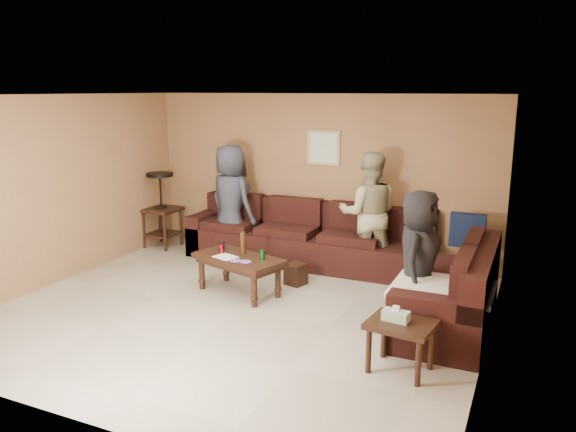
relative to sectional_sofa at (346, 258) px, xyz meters
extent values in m
plane|color=#ADA793|center=(-0.81, -1.52, -0.33)|extent=(5.50, 5.50, 0.00)
cube|color=silver|center=(-0.81, -1.52, 2.12)|extent=(5.50, 5.00, 0.10)
cube|color=#976E47|center=(-0.81, 0.98, 0.92)|extent=(5.50, 0.10, 2.50)
cube|color=#976E47|center=(-0.81, -4.02, 0.92)|extent=(5.50, 0.10, 2.50)
cube|color=#976E47|center=(-3.56, -1.52, 0.92)|extent=(0.10, 5.00, 2.50)
cube|color=#976E47|center=(1.94, -1.52, 0.92)|extent=(0.10, 5.00, 2.50)
cube|color=black|center=(-0.81, 0.53, -0.10)|extent=(3.70, 0.90, 0.45)
cube|color=black|center=(-0.81, 0.86, 0.35)|extent=(3.70, 0.24, 0.45)
cube|color=black|center=(-2.54, 0.53, -0.01)|extent=(0.24, 0.90, 0.63)
cube|color=black|center=(1.49, -0.92, -0.10)|extent=(0.90, 2.00, 0.45)
cube|color=black|center=(1.82, -0.92, 0.35)|extent=(0.24, 2.00, 0.45)
cube|color=black|center=(1.49, -1.80, -0.01)|extent=(0.90, 0.24, 0.63)
cube|color=#131D3C|center=(1.49, 0.53, 0.42)|extent=(0.45, 0.14, 0.45)
cube|color=white|center=(1.49, -1.37, 0.25)|extent=(1.00, 0.85, 0.04)
cube|color=black|center=(-1.11, -0.99, 0.13)|extent=(1.29, 0.90, 0.06)
cube|color=black|center=(-1.11, -0.99, 0.07)|extent=(1.18, 0.79, 0.05)
cylinder|color=black|center=(-1.63, -1.05, -0.11)|extent=(0.07, 0.07, 0.43)
cylinder|color=black|center=(-0.71, -1.33, -0.11)|extent=(0.07, 0.07, 0.43)
cylinder|color=black|center=(-1.50, -0.65, -0.11)|extent=(0.07, 0.07, 0.43)
cylinder|color=black|center=(-0.59, -0.92, -0.11)|extent=(0.07, 0.07, 0.43)
cylinder|color=maroon|center=(-1.38, -0.96, 0.22)|extent=(0.07, 0.07, 0.12)
cylinder|color=#147428|center=(-0.77, -0.98, 0.22)|extent=(0.07, 0.07, 0.12)
cylinder|color=#33200B|center=(-1.12, -0.85, 0.30)|extent=(0.07, 0.07, 0.28)
cylinder|color=black|center=(-1.47, -0.79, 0.22)|extent=(0.08, 0.08, 0.11)
cube|color=white|center=(-1.24, -1.08, 0.17)|extent=(0.33, 0.29, 0.00)
cylinder|color=#BE438C|center=(-1.05, -1.17, 0.17)|extent=(0.14, 0.14, 0.01)
cylinder|color=#BE438C|center=(-0.91, -1.16, 0.17)|extent=(0.14, 0.14, 0.01)
cube|color=black|center=(-3.34, 0.41, 0.30)|extent=(0.55, 0.55, 0.05)
cube|color=black|center=(-3.34, 0.41, -0.11)|extent=(0.49, 0.49, 0.03)
cylinder|color=black|center=(-3.56, 0.20, -0.01)|extent=(0.05, 0.05, 0.63)
cylinder|color=black|center=(-3.13, 0.19, -0.01)|extent=(0.05, 0.05, 0.63)
cylinder|color=black|center=(-3.55, 0.63, -0.01)|extent=(0.05, 0.05, 0.63)
cylinder|color=black|center=(-3.12, 0.62, -0.01)|extent=(0.05, 0.05, 0.63)
cylinder|color=black|center=(-3.34, 0.41, 0.34)|extent=(0.19, 0.19, 0.03)
cylinder|color=black|center=(-3.34, 0.41, 0.62)|extent=(0.03, 0.03, 0.52)
cylinder|color=black|center=(-3.34, 0.41, 0.88)|extent=(0.43, 0.43, 0.05)
cube|color=black|center=(1.25, -2.16, 0.13)|extent=(0.64, 0.55, 0.05)
cylinder|color=black|center=(1.00, -2.32, -0.10)|extent=(0.05, 0.05, 0.46)
cylinder|color=black|center=(1.46, -2.37, -0.10)|extent=(0.05, 0.05, 0.46)
cylinder|color=black|center=(1.04, -1.95, -0.10)|extent=(0.05, 0.05, 0.46)
cylinder|color=black|center=(1.51, -2.01, -0.10)|extent=(0.05, 0.05, 0.46)
cube|color=silver|center=(1.20, -2.16, 0.21)|extent=(0.25, 0.15, 0.10)
cube|color=white|center=(1.20, -2.16, 0.28)|extent=(0.06, 0.04, 0.05)
cube|color=black|center=(-0.57, -0.39, -0.18)|extent=(0.30, 0.30, 0.29)
cube|color=tan|center=(-0.71, 0.96, 1.37)|extent=(0.52, 0.03, 0.52)
cube|color=white|center=(-0.71, 0.95, 1.37)|extent=(0.44, 0.01, 0.44)
imported|color=#2F3442|center=(-2.01, 0.40, 0.55)|extent=(0.99, 0.81, 1.75)
imported|color=tan|center=(0.16, 0.47, 0.54)|extent=(1.01, 0.89, 1.73)
imported|color=black|center=(1.17, -1.07, 0.44)|extent=(0.52, 0.77, 1.53)
camera|label=1|loc=(2.28, -6.95, 2.24)|focal=35.00mm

